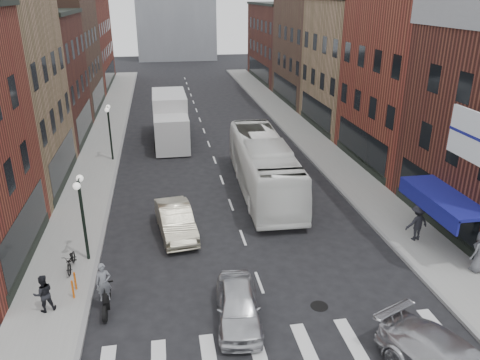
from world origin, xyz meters
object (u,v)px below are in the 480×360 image
at_px(sedan_left_far, 176,220).
at_px(ped_right_a, 417,223).
at_px(streetlamp_far, 109,123).
at_px(transit_bus, 264,166).
at_px(streetlamp_near, 81,204).
at_px(motorcycle_rider, 105,289).
at_px(box_truck, 170,120).
at_px(parked_bicycle, 71,260).
at_px(bike_rack, 74,285).
at_px(ped_left_solo, 43,293).
at_px(billboard_sign, 475,138).
at_px(sedan_left_near, 238,305).

xyz_separation_m(sedan_left_far, ped_right_a, (11.64, -2.87, 0.31)).
xyz_separation_m(streetlamp_far, transit_bus, (9.71, -7.25, -1.25)).
distance_m(streetlamp_near, motorcycle_rider, 4.44).
bearing_deg(sedan_left_far, box_truck, 81.86).
bearing_deg(ped_right_a, streetlamp_near, -11.76).
height_order(streetlamp_near, parked_bicycle, streetlamp_near).
distance_m(transit_bus, ped_right_a, 9.74).
bearing_deg(transit_bus, parked_bicycle, -141.78).
relative_size(bike_rack, ped_left_solo, 0.52).
bearing_deg(box_truck, motorcycle_rider, -98.84).
height_order(streetlamp_near, transit_bus, streetlamp_near).
xyz_separation_m(bike_rack, motorcycle_rider, (1.35, -1.13, 0.43)).
bearing_deg(motorcycle_rider, sedan_left_far, 56.09).
distance_m(billboard_sign, ped_left_solo, 17.89).
height_order(motorcycle_rider, sedan_left_far, motorcycle_rider).
distance_m(streetlamp_far, box_truck, 6.15).
bearing_deg(motorcycle_rider, transit_bus, 43.95).
bearing_deg(motorcycle_rider, parked_bicycle, 112.76).
relative_size(sedan_left_far, parked_bicycle, 2.86).
bearing_deg(transit_bus, bike_rack, -134.24).
height_order(bike_rack, transit_bus, transit_bus).
xyz_separation_m(motorcycle_rider, parked_bicycle, (-1.75, 3.06, -0.41)).
height_order(billboard_sign, parked_bicycle, billboard_sign).
xyz_separation_m(bike_rack, parked_bicycle, (-0.41, 1.93, 0.02)).
relative_size(streetlamp_near, sedan_left_far, 0.89).
relative_size(streetlamp_far, bike_rack, 5.14).
xyz_separation_m(bike_rack, transit_bus, (9.91, 9.45, 1.12)).
relative_size(streetlamp_near, box_truck, 0.47).
xyz_separation_m(box_truck, sedan_left_near, (1.67, -23.47, -1.21)).
xyz_separation_m(sedan_left_near, ped_left_solo, (-7.22, 1.67, 0.23)).
distance_m(motorcycle_rider, parked_bicycle, 3.55).
bearing_deg(sedan_left_near, sedan_left_far, 110.49).
distance_m(streetlamp_near, transit_bus, 11.89).
xyz_separation_m(transit_bus, sedan_left_near, (-3.61, -12.06, -0.98)).
height_order(transit_bus, ped_right_a, transit_bus).
xyz_separation_m(billboard_sign, transit_bus, (-6.28, 10.25, -4.47)).
distance_m(box_truck, ped_right_a, 22.16).
bearing_deg(streetlamp_near, box_truck, 76.32).
bearing_deg(ped_left_solo, ped_right_a, 168.98).
xyz_separation_m(box_truck, sedan_left_far, (-0.33, -16.16, -1.13)).
bearing_deg(streetlamp_near, sedan_left_far, 26.04).
bearing_deg(sedan_left_far, bike_rack, -139.41).
distance_m(bike_rack, box_truck, 21.40).
distance_m(ped_left_solo, ped_right_a, 17.09).
bearing_deg(transit_bus, box_truck, 116.97).
bearing_deg(motorcycle_rider, sedan_left_near, -23.78).
xyz_separation_m(parked_bicycle, ped_right_a, (16.34, -0.10, 0.50)).
relative_size(transit_bus, sedan_left_near, 2.98).
height_order(transit_bus, parked_bicycle, transit_bus).
height_order(box_truck, motorcycle_rider, box_truck).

